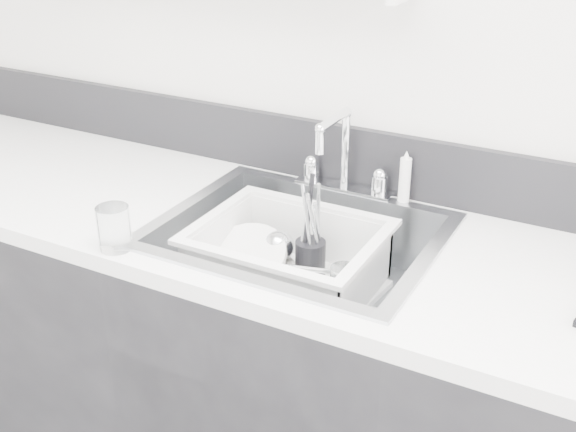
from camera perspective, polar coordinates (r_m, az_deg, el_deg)
The scene contains 12 objects.
counter_run at distance 1.91m, azimuth 0.73°, elevation -13.57°, with size 3.20×0.62×0.92m.
backsplash at distance 1.87m, azimuth 5.07°, elevation 4.68°, with size 3.20×0.02×0.16m, color black.
sink at distance 1.70m, azimuth 0.80°, elevation -3.90°, with size 0.64×0.52×0.20m, color silver, non-canonical shape.
faucet at distance 1.83m, azimuth 4.39°, elevation 3.58°, with size 0.26×0.18×0.23m.
side_sprayer at distance 1.78m, azimuth 9.22°, elevation 3.01°, with size 0.03×0.03×0.14m, color white.
wash_tub at distance 1.71m, azimuth 0.02°, elevation -3.53°, with size 0.43×0.35×0.17m, color white, non-canonical shape.
plate_stack at distance 1.76m, azimuth -3.28°, elevation -4.14°, with size 0.26×0.26×0.10m.
utensil_cup at distance 1.76m, azimuth 1.77°, elevation -3.10°, with size 0.07×0.07×0.25m.
ladle at distance 1.72m, azimuth -0.39°, elevation -4.23°, with size 0.30×0.11×0.09m, color silver, non-canonical shape.
tumbler_in_tub at distance 1.66m, azimuth 4.40°, elevation -5.42°, with size 0.06×0.06×0.09m, color white.
tumbler_counter at distance 1.60m, azimuth -13.58°, elevation -0.93°, with size 0.07×0.07×0.10m, color white.
bowl_small at distance 1.64m, azimuth 3.13°, elevation -7.01°, with size 0.10×0.10×0.03m, color white.
Camera 1 is at (0.68, -0.12, 1.68)m, focal length 45.00 mm.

